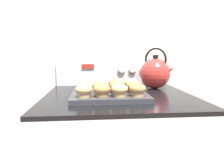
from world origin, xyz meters
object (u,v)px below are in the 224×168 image
(muffin_r1_c3, at_px, (134,86))
(muffin_r1_c0, at_px, (85,87))
(muffin_r0_c2, at_px, (119,90))
(muffin_r2_c0, at_px, (85,85))
(muffin_r0_c3, at_px, (138,90))
(tea_kettle, at_px, (155,73))
(muffin_r0_c0, at_px, (84,91))
(muffin_r0_c1, at_px, (102,90))
(muffin_pan, at_px, (110,95))
(muffin_r1_c1, at_px, (102,87))
(muffin_r1_c2, at_px, (117,87))
(muffin_r2_c2, at_px, (116,84))
(muffin_r2_c3, at_px, (131,84))

(muffin_r1_c3, bearing_deg, muffin_r1_c0, -179.86)
(muffin_r0_c2, relative_size, muffin_r2_c0, 1.00)
(muffin_r0_c3, distance_m, tea_kettle, 0.35)
(muffin_r0_c0, distance_m, muffin_r2_c0, 0.16)
(muffin_r0_c2, height_order, muffin_r1_c3, same)
(muffin_r0_c1, bearing_deg, muffin_pan, 63.89)
(muffin_r0_c0, bearing_deg, muffin_r0_c1, 0.79)
(muffin_pan, distance_m, muffin_r0_c0, 0.14)
(muffin_r0_c0, distance_m, tea_kettle, 0.50)
(muffin_r1_c1, relative_size, muffin_r1_c2, 1.00)
(muffin_r1_c0, height_order, muffin_r2_c2, same)
(muffin_r1_c1, distance_m, muffin_r2_c0, 0.11)
(muffin_r0_c0, relative_size, muffin_r2_c3, 1.00)
(muffin_r0_c2, bearing_deg, muffin_r1_c0, 151.99)
(muffin_r0_c2, xyz_separation_m, muffin_r1_c0, (-0.15, 0.08, 0.00))
(muffin_r0_c1, bearing_deg, muffin_r0_c0, -179.21)
(muffin_pan, xyz_separation_m, muffin_r2_c2, (0.04, 0.08, 0.04))
(muffin_r1_c0, height_order, muffin_r2_c3, same)
(muffin_r0_c1, relative_size, muffin_r0_c3, 1.00)
(muffin_r1_c2, xyz_separation_m, muffin_r1_c3, (0.08, 0.00, 0.00))
(muffin_r0_c3, relative_size, muffin_r2_c2, 1.00)
(muffin_r2_c2, height_order, muffin_r2_c3, same)
(muffin_r0_c0, relative_size, muffin_r0_c3, 1.00)
(muffin_r0_c3, height_order, muffin_r1_c0, same)
(muffin_r1_c1, relative_size, muffin_r1_c3, 1.00)
(muffin_r1_c1, relative_size, muffin_r2_c0, 1.00)
(muffin_r1_c0, height_order, muffin_r1_c1, same)
(muffin_pan, bearing_deg, muffin_r1_c3, 1.25)
(muffin_r1_c1, height_order, muffin_r1_c2, same)
(muffin_r1_c0, bearing_deg, muffin_r1_c3, 0.14)
(muffin_pan, height_order, muffin_r2_c0, muffin_r2_c0)
(muffin_r0_c3, distance_m, muffin_r1_c0, 0.24)
(muffin_r0_c2, bearing_deg, muffin_r0_c0, -179.94)
(muffin_r0_c0, relative_size, muffin_r1_c0, 1.00)
(muffin_r1_c0, height_order, tea_kettle, tea_kettle)
(muffin_r1_c1, bearing_deg, muffin_r1_c0, 177.87)
(muffin_pan, height_order, muffin_r2_c2, muffin_r2_c2)
(muffin_r0_c2, height_order, muffin_r1_c1, same)
(muffin_r1_c1, xyz_separation_m, muffin_r2_c0, (-0.08, 0.08, 0.00))
(muffin_r0_c2, xyz_separation_m, muffin_r1_c3, (0.08, 0.08, 0.00))
(muffin_r0_c1, distance_m, muffin_r2_c2, 0.17)
(muffin_r0_c0, xyz_separation_m, tea_kettle, (0.40, 0.30, 0.04))
(muffin_r2_c0, bearing_deg, muffin_r2_c3, 0.58)
(muffin_r1_c1, xyz_separation_m, muffin_r2_c3, (0.15, 0.08, 0.00))
(muffin_r0_c1, bearing_deg, tea_kettle, 42.85)
(muffin_r0_c0, relative_size, muffin_r1_c1, 1.00)
(muffin_r0_c1, bearing_deg, muffin_r0_c3, -0.37)
(muffin_r0_c1, height_order, muffin_r0_c3, same)
(muffin_r1_c0, relative_size, muffin_r1_c1, 1.00)
(muffin_r0_c0, distance_m, muffin_r0_c3, 0.23)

